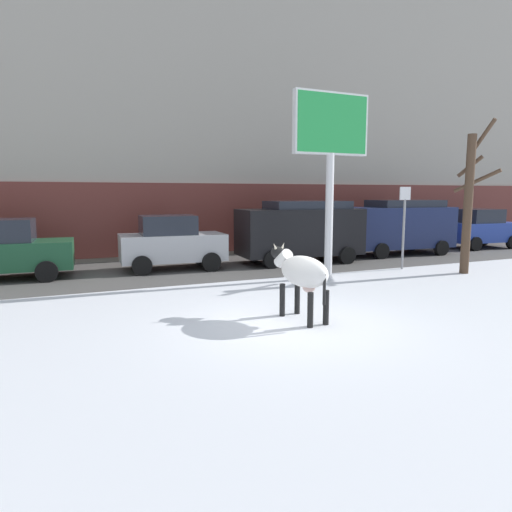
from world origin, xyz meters
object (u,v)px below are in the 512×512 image
Objects in this scene: billboard at (331,135)px; pedestrian_by_cars at (98,238)px; pedestrian_near_billboard at (325,230)px; street_sign at (404,221)px; car_silver_hatchback at (172,243)px; car_blue_hatchback at (480,229)px; bare_tree_left_lot at (469,198)px; car_black_van at (300,230)px; cow_holstein at (303,272)px; car_navy_van at (399,225)px.

billboard is 9.67m from pedestrian_by_cars.
street_sign is at bearing -96.30° from pedestrian_near_billboard.
car_blue_hatchback is at bearing 1.26° from car_silver_hatchback.
billboard is at bearing 167.72° from bare_tree_left_lot.
car_black_van is 10.16m from car_blue_hatchback.
car_silver_hatchback is (-4.07, 3.51, -3.39)m from billboard.
pedestrian_near_billboard is at bearing 95.21° from bare_tree_left_lot.
cow_holstein is 7.93m from car_black_van.
street_sign is (9.51, -6.12, 0.79)m from pedestrian_by_cars.
car_silver_hatchback is at bearing -54.57° from pedestrian_by_cars.
car_blue_hatchback is at bearing -9.01° from pedestrian_by_cars.
street_sign is at bearing -128.42° from car_navy_van.
car_blue_hatchback is 17.33m from pedestrian_by_cars.
pedestrian_by_cars is at bearing 133.58° from billboard.
car_silver_hatchback is 2.08× the size of pedestrian_near_billboard.
car_navy_van is at bearing 76.46° from bare_tree_left_lot.
car_black_van is 7.77m from pedestrian_by_cars.
car_navy_van is at bearing -14.12° from pedestrian_by_cars.
car_silver_hatchback is 8.58m from pedestrian_near_billboard.
street_sign is (7.35, -3.07, 0.74)m from car_silver_hatchback.
car_blue_hatchback reaches higher than cow_holstein.
billboard is 5.11m from bare_tree_left_lot.
car_silver_hatchback is 0.76× the size of car_black_van.
bare_tree_left_lot is at bearing -103.54° from car_navy_van.
car_blue_hatchback is 8.36m from street_sign.
car_black_van is 1.31× the size of car_blue_hatchback.
billboard is at bearing -40.77° from car_silver_hatchback.
bare_tree_left_lot is (10.88, -7.56, 1.56)m from pedestrian_by_cars.
street_sign is (-7.60, -3.40, 0.74)m from car_blue_hatchback.
car_black_van is 1.00× the size of car_navy_van.
billboard is 1.55× the size of car_blue_hatchback.
car_navy_van is 5.16m from car_blue_hatchback.
car_blue_hatchback is at bearing 37.85° from bare_tree_left_lot.
cow_holstein is 12.49m from pedestrian_near_billboard.
cow_holstein is 0.41× the size of car_navy_van.
car_black_van reaches higher than cow_holstein.
cow_holstein is at bearing -72.80° from pedestrian_by_cars.
pedestrian_near_billboard is 7.75m from bare_tree_left_lot.
cow_holstein is 0.68× the size of street_sign.
billboard reaches higher than car_blue_hatchback.
cow_holstein is at bearing -123.97° from pedestrian_near_billboard.
car_black_van is 5.83m from bare_tree_left_lot.
car_silver_hatchback is 9.93m from bare_tree_left_lot.
car_silver_hatchback is (-1.04, 7.32, -0.07)m from cow_holstein.
pedestrian_near_billboard is (3.20, 3.39, -0.36)m from car_black_van.
car_black_van is 1.67× the size of street_sign.
bare_tree_left_lot is (8.71, -4.52, 1.51)m from car_silver_hatchback.
billboard is at bearing 51.51° from cow_holstein.
street_sign is (-2.46, -3.10, 0.43)m from car_navy_van.
car_black_van reaches higher than car_blue_hatchback.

